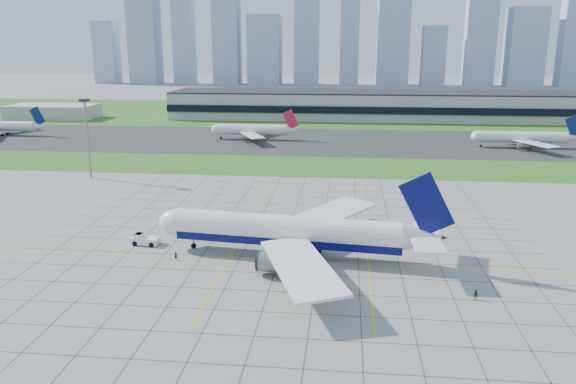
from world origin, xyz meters
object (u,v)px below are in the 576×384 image
Objects in this scene: crew_near at (176,256)px; distant_jet_2 at (523,137)px; distant_jet_1 at (253,130)px; pushback_tug at (145,240)px; light_mast at (87,128)px; airliner at (290,232)px; crew_far at (476,295)px.

crew_near is 177.01m from distant_jet_2.
pushback_tug is at bearing -90.15° from distant_jet_1.
light_mast reaches higher than airliner.
light_mast reaches higher than crew_near.
crew_far is 0.04× the size of distant_jet_1.
pushback_tug is 176.77m from distant_jet_2.
pushback_tug is 69.03m from crew_far.
light_mast is 91.55m from distant_jet_1.
airliner is at bearing 0.28° from pushback_tug.
pushback_tug is 141.47m from distant_jet_1.
airliner reaches higher than pushback_tug.
light_mast is at bearing -155.34° from distant_jet_2.
distant_jet_2 is at bearing 17.29° from crew_near.
light_mast reaches higher than pushback_tug.
crew_far is at bearing -47.92° from crew_near.
distant_jet_1 is at bearing 63.74° from light_mast.
light_mast is 15.27× the size of crew_near.
light_mast is 96.63m from airliner.
pushback_tug is 12.50m from crew_near.
distant_jet_1 is (-65.42, 162.34, 3.56)m from crew_far.
distant_jet_2 is at bearing 54.96° from pushback_tug.
distant_jet_2 is at bearing 64.44° from airliner.
pushback_tug reaches higher than crew_near.
light_mast is 13.77× the size of crew_far.
distant_jet_2 is at bearing 24.66° from light_mast.
light_mast is 0.60× the size of distant_jet_2.
crew_near is at bearing -54.12° from light_mast.
light_mast is at bearing -179.88° from crew_far.
airliner is 23.55m from crew_near.
airliner is at bearing -122.13° from distant_jet_2.
crew_far reaches higher than crew_near.
light_mast is 0.60× the size of distant_jet_1.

